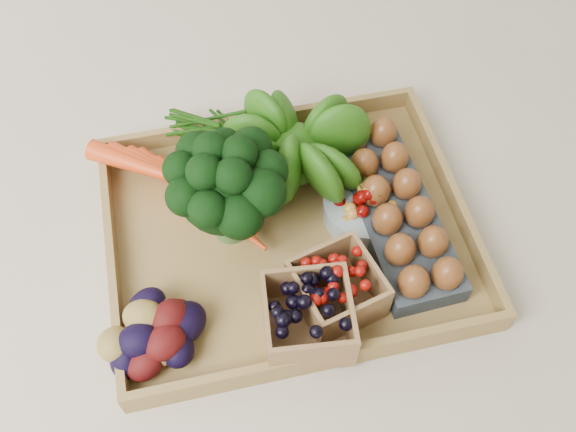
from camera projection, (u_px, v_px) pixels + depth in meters
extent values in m
plane|color=beige|center=(288.00, 237.00, 1.02)|extent=(4.00, 4.00, 0.00)
cube|color=#9E7E42|center=(288.00, 234.00, 1.01)|extent=(0.55, 0.45, 0.01)
sphere|color=#224F0C|center=(293.00, 141.00, 1.00)|extent=(0.15, 0.15, 0.15)
cylinder|color=#8C9EA5|center=(366.00, 207.00, 1.01)|extent=(0.14, 0.14, 0.04)
cube|color=#353E44|center=(394.00, 213.00, 1.00)|extent=(0.13, 0.33, 0.04)
cube|color=black|center=(308.00, 318.00, 0.88)|extent=(0.13, 0.13, 0.08)
cube|color=#790A05|center=(337.00, 288.00, 0.91)|extent=(0.14, 0.14, 0.08)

